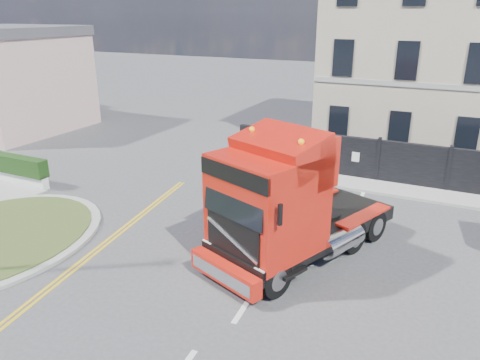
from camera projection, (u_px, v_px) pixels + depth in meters
The scene contains 6 objects.
ground at pixel (206, 246), 15.87m from camera, with size 120.00×120.00×0.00m, color #424244.
seaside_bldg_pink at pixel (7, 84), 30.62m from camera, with size 8.00×8.00×6.00m, color #CFA7A2.
hoarding_fence at pixel (437, 169), 20.48m from camera, with size 18.80×0.25×2.00m.
georgian_building at pixel (449, 45), 25.43m from camera, with size 12.30×10.30×12.80m.
pavement_far at pixel (419, 193), 20.26m from camera, with size 20.00×1.60×0.12m, color #979791.
truck at pixel (282, 208), 14.21m from camera, with size 4.97×7.47×4.20m.
Camera 1 is at (7.17, -12.25, 7.53)m, focal length 35.00 mm.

